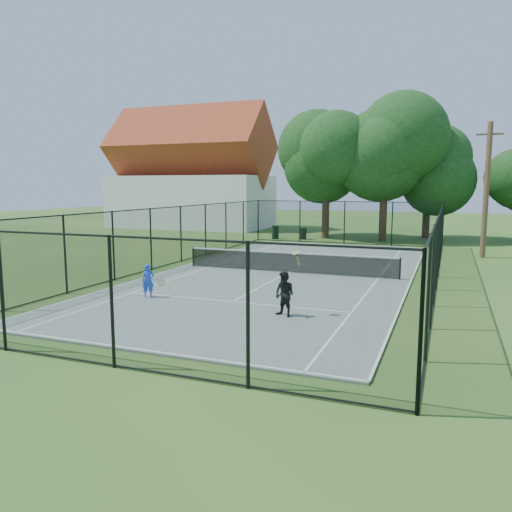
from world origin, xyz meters
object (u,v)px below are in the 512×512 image
(utility_pole, at_px, (486,190))
(player_black, at_px, (285,294))
(trash_bin_left, at_px, (275,232))
(trash_bin_right, at_px, (303,233))
(player_blue, at_px, (148,281))
(tennis_net, at_px, (289,261))

(utility_pole, bearing_deg, player_black, -111.26)
(trash_bin_left, xyz_separation_m, utility_pole, (14.32, -5.33, 3.33))
(trash_bin_right, xyz_separation_m, player_blue, (0.37, -21.63, 0.21))
(player_blue, xyz_separation_m, player_black, (5.42, -0.79, 0.10))
(tennis_net, relative_size, trash_bin_left, 9.93)
(trash_bin_right, relative_size, utility_pole, 0.12)
(utility_pole, bearing_deg, trash_bin_right, 154.54)
(tennis_net, distance_m, trash_bin_right, 15.24)
(trash_bin_left, bearing_deg, tennis_net, -68.66)
(trash_bin_right, bearing_deg, utility_pole, -25.46)
(trash_bin_right, xyz_separation_m, utility_pole, (12.24, -5.83, 3.39))
(trash_bin_right, bearing_deg, tennis_net, -76.62)
(trash_bin_left, xyz_separation_m, player_black, (7.86, -21.92, 0.25))
(utility_pole, xyz_separation_m, player_black, (-6.46, -16.59, -3.08))
(tennis_net, bearing_deg, player_black, -73.40)
(trash_bin_left, bearing_deg, player_black, -70.27)
(trash_bin_left, distance_m, player_blue, 21.27)
(player_black, bearing_deg, utility_pole, 68.74)
(tennis_net, distance_m, trash_bin_left, 15.39)
(utility_pole, distance_m, player_black, 18.06)
(player_black, bearing_deg, trash_bin_left, 109.73)
(tennis_net, height_order, trash_bin_left, trash_bin_left)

